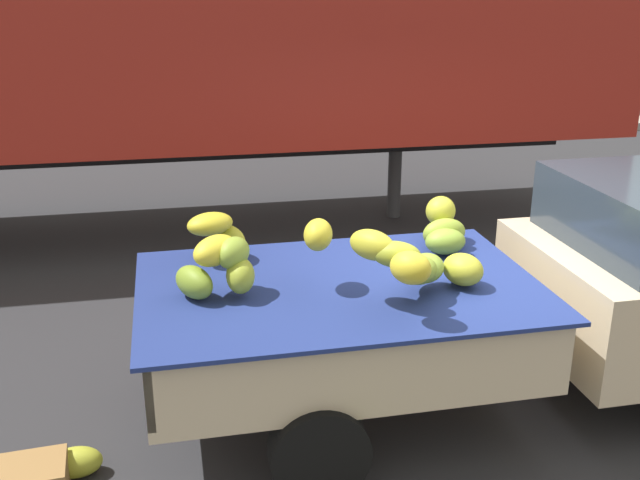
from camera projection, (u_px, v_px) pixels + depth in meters
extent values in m
plane|color=#28282B|center=(479.00, 382.00, 6.01)|extent=(220.00, 220.00, 0.00)
cube|color=gray|center=(277.00, 141.00, 14.40)|extent=(80.00, 0.80, 0.16)
cube|color=#CCB793|center=(338.00, 348.00, 5.33)|extent=(2.72, 1.79, 0.08)
cube|color=#CCB793|center=(315.00, 272.00, 6.01)|extent=(2.68, 0.12, 0.44)
cube|color=#CCB793|center=(370.00, 374.00, 4.47)|extent=(2.68, 0.12, 0.44)
cube|color=#CCB793|center=(510.00, 300.00, 5.50)|extent=(0.10, 1.72, 0.44)
cube|color=#CCB793|center=(150.00, 333.00, 4.99)|extent=(0.10, 1.72, 0.44)
cube|color=#B21914|center=(314.00, 275.00, 6.05)|extent=(2.57, 0.08, 0.07)
cube|color=navy|center=(339.00, 286.00, 5.17)|extent=(2.85, 1.92, 0.03)
ellipsoid|color=#94A12C|center=(240.00, 275.00, 4.90)|extent=(0.22, 0.31, 0.24)
ellipsoid|color=olive|center=(445.00, 241.00, 5.64)|extent=(0.32, 0.24, 0.20)
ellipsoid|color=olive|center=(425.00, 268.00, 4.99)|extent=(0.41, 0.43, 0.18)
ellipsoid|color=gold|center=(410.00, 268.00, 4.47)|extent=(0.33, 0.34, 0.21)
ellipsoid|color=olive|center=(194.00, 282.00, 4.88)|extent=(0.33, 0.40, 0.22)
ellipsoid|color=gold|center=(318.00, 235.00, 4.97)|extent=(0.28, 0.33, 0.21)
ellipsoid|color=#A7A729|center=(228.00, 239.00, 5.60)|extent=(0.36, 0.40, 0.23)
ellipsoid|color=gold|center=(463.00, 269.00, 5.08)|extent=(0.35, 0.38, 0.22)
ellipsoid|color=gold|center=(441.00, 211.00, 5.92)|extent=(0.35, 0.35, 0.24)
ellipsoid|color=olive|center=(444.00, 233.00, 5.77)|extent=(0.38, 0.23, 0.24)
ellipsoid|color=#89A332|center=(233.00, 253.00, 4.89)|extent=(0.32, 0.35, 0.21)
ellipsoid|color=#99A22A|center=(396.00, 254.00, 4.65)|extent=(0.37, 0.32, 0.17)
ellipsoid|color=gold|center=(372.00, 245.00, 4.72)|extent=(0.35, 0.39, 0.20)
ellipsoid|color=olive|center=(419.00, 270.00, 4.84)|extent=(0.36, 0.36, 0.18)
ellipsoid|color=gold|center=(210.00, 224.00, 5.45)|extent=(0.42, 0.36, 0.17)
ellipsoid|color=yellow|center=(215.00, 250.00, 4.90)|extent=(0.42, 0.42, 0.20)
cylinder|color=black|center=(596.00, 303.00, 6.69)|extent=(0.65, 0.22, 0.64)
cylinder|color=black|center=(278.00, 333.00, 6.12)|extent=(0.65, 0.22, 0.64)
cylinder|color=black|center=(319.00, 452.00, 4.59)|extent=(0.65, 0.22, 0.64)
cube|color=maroon|center=(131.00, 23.00, 8.67)|extent=(12.09, 2.95, 2.70)
cube|color=black|center=(142.00, 148.00, 9.17)|extent=(11.05, 0.82, 0.30)
cylinder|color=#38383A|center=(395.00, 172.00, 9.94)|extent=(0.18, 0.18, 1.25)
ellipsoid|color=#A7AB2D|center=(76.00, 462.00, 4.85)|extent=(0.35, 0.22, 0.20)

